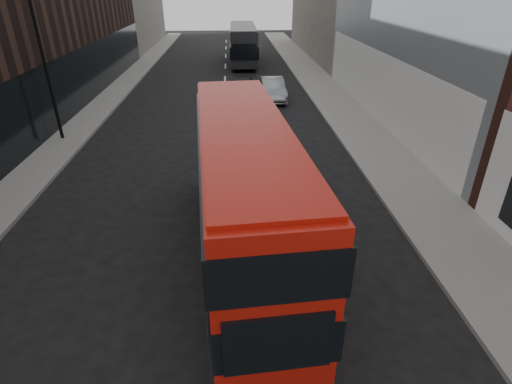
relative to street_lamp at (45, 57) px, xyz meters
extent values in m
cube|color=slate|center=(15.72, 7.00, -4.11)|extent=(3.00, 80.00, 0.15)
cube|color=slate|center=(0.22, 7.00, -4.11)|extent=(2.00, 80.00, 0.15)
cube|color=silver|center=(17.37, 3.00, -2.28)|extent=(0.35, 21.00, 3.80)
cylinder|color=black|center=(-0.08, 0.00, -0.53)|extent=(0.16, 0.16, 7.00)
cube|color=#AA130A|center=(9.02, -10.25, -1.98)|extent=(3.05, 10.22, 3.66)
cube|color=black|center=(9.02, -10.25, -2.58)|extent=(3.17, 10.28, 1.01)
cube|color=black|center=(9.02, -10.25, -1.02)|extent=(3.17, 10.28, 1.01)
cube|color=black|center=(9.40, -15.30, -2.44)|extent=(1.95, 0.23, 1.28)
cube|color=black|center=(8.64, -5.19, -2.44)|extent=(1.95, 0.23, 1.28)
cube|color=#AA130A|center=(9.02, -10.25, -0.12)|extent=(2.92, 9.81, 0.12)
cylinder|color=black|center=(7.78, -7.11, -3.72)|extent=(0.34, 0.93, 0.92)
cylinder|color=black|center=(9.77, -6.96, -3.72)|extent=(0.34, 0.93, 0.92)
cylinder|color=black|center=(8.27, -13.54, -3.72)|extent=(0.34, 0.93, 0.92)
cylinder|color=black|center=(10.26, -13.39, -3.72)|extent=(0.34, 0.93, 0.92)
cube|color=black|center=(10.03, 21.65, -2.27)|extent=(2.57, 10.80, 3.04)
cube|color=black|center=(10.03, 21.65, -2.47)|extent=(2.69, 10.85, 1.08)
cube|color=black|center=(9.97, 16.24, -2.32)|extent=(2.08, 0.10, 1.37)
cube|color=black|center=(10.09, 27.07, -2.32)|extent=(2.08, 0.10, 1.37)
cube|color=black|center=(10.03, 21.65, -0.72)|extent=(2.47, 10.37, 0.12)
cylinder|color=black|center=(9.00, 25.11, -3.69)|extent=(0.31, 0.98, 0.98)
cylinder|color=black|center=(11.15, 25.09, -3.69)|extent=(0.31, 0.98, 0.98)
cylinder|color=black|center=(8.92, 18.22, -3.69)|extent=(0.31, 0.98, 0.98)
cylinder|color=black|center=(11.07, 18.19, -3.69)|extent=(0.31, 0.98, 0.98)
imported|color=black|center=(9.33, -2.45, -3.45)|extent=(2.25, 4.47, 1.46)
imported|color=gray|center=(11.57, 7.44, -3.46)|extent=(1.67, 4.42, 1.44)
imported|color=black|center=(9.51, 8.15, -3.54)|extent=(2.04, 4.49, 1.27)
camera|label=1|loc=(8.72, -20.16, 3.15)|focal=28.00mm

